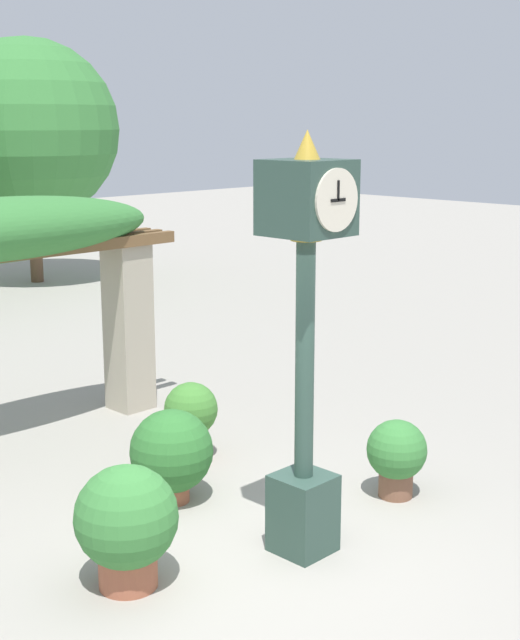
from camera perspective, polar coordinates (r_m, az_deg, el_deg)
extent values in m
plane|color=gray|center=(7.52, 0.08, -15.14)|extent=(60.00, 60.00, 0.00)
cube|color=#2D473D|center=(7.54, 2.77, -12.23)|extent=(0.45, 0.45, 0.67)
cylinder|color=#2D473D|center=(7.10, 2.88, -2.66)|extent=(0.15, 0.15, 1.93)
cylinder|color=gold|center=(6.90, 2.97, 5.27)|extent=(0.25, 0.25, 0.04)
cube|color=#2D473D|center=(6.87, 3.00, 7.82)|extent=(0.58, 0.58, 0.58)
cylinder|color=beige|center=(6.68, 4.94, 7.66)|extent=(0.47, 0.02, 0.47)
cylinder|color=beige|center=(7.07, 1.17, 7.97)|extent=(0.47, 0.02, 0.47)
cube|color=black|center=(6.67, 5.03, 7.65)|extent=(0.17, 0.01, 0.02)
cube|color=black|center=(6.66, 5.04, 8.26)|extent=(0.02, 0.01, 0.15)
cone|color=gold|center=(6.85, 3.04, 11.16)|extent=(0.20, 0.20, 0.22)
cube|color=#A89E89|center=(11.03, -8.41, -0.47)|extent=(0.45, 0.45, 2.06)
cube|color=brown|center=(9.73, -15.80, 4.01)|extent=(4.45, 0.11, 0.13)
cylinder|color=#9E563D|center=(7.17, -8.44, -15.52)|extent=(0.45, 0.45, 0.27)
sphere|color=#387A38|center=(6.98, -8.56, -12.35)|extent=(0.80, 0.80, 0.80)
cylinder|color=brown|center=(8.72, 8.67, -10.31)|extent=(0.33, 0.33, 0.25)
sphere|color=#387A38|center=(8.59, 8.75, -8.21)|extent=(0.57, 0.57, 0.57)
cylinder|color=#9E563D|center=(8.57, -5.63, -10.82)|extent=(0.32, 0.32, 0.20)
sphere|color=#2D6B2D|center=(8.42, -5.69, -8.34)|extent=(0.78, 0.78, 0.78)
cylinder|color=#9E563D|center=(9.54, -4.40, -7.87)|extent=(0.36, 0.36, 0.34)
sphere|color=#427F33|center=(9.41, -4.44, -5.70)|extent=(0.57, 0.57, 0.57)
cylinder|color=brown|center=(20.34, -14.20, 5.13)|extent=(0.28, 0.28, 1.96)
sphere|color=#387A38|center=(20.19, -14.56, 11.72)|extent=(3.88, 3.88, 3.88)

